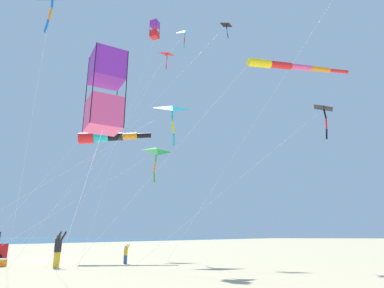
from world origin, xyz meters
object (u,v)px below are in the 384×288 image
Objects in this scene: kite_delta_rainbow_low_near at (185,32)px; kite_delta_striped_overhead at (172,109)px; kite_windsock_red_high_left at (286,66)px; kite_delta_orange_high_right at (157,151)px; cooler_box at (0,263)px; kite_windsock_checkered_midright at (105,137)px; person_child_grey_jacket at (126,253)px; kite_box_long_streamer_right at (106,91)px; kite_box_small_distant at (155,30)px; kite_delta_black_fish_shape at (225,26)px; kite_delta_long_streamer_left at (166,55)px; kite_delta_teal_far_right at (324,108)px; person_adult_flyer at (58,248)px.

kite_delta_striped_overhead is at bearing -80.58° from kite_delta_rainbow_low_near.
kite_windsock_red_high_left reaches higher than kite_delta_orange_high_right.
cooler_box is 0.05× the size of kite_windsock_checkered_midright.
cooler_box is at bearing -166.88° from kite_windsock_red_high_left.
kite_delta_striped_overhead is at bearing 68.25° from person_child_grey_jacket.
kite_windsock_checkered_midright is (1.03, 6.53, 8.77)m from cooler_box.
kite_box_small_distant is at bearing 117.91° from kite_box_long_streamer_right.
kite_windsock_checkered_midright is at bearing 81.03° from cooler_box.
kite_box_long_streamer_right is at bearing -105.49° from kite_windsock_red_high_left.
kite_delta_black_fish_shape is 3.92m from kite_delta_rainbow_low_near.
kite_delta_rainbow_low_near is (-1.29, 5.51, 5.66)m from kite_delta_long_streamer_left.
kite_delta_orange_high_right reaches higher than kite_box_long_streamer_right.
person_child_grey_jacket is 19.99m from kite_delta_black_fish_shape.
kite_delta_teal_far_right is (16.65, 13.48, 11.08)m from cooler_box.
kite_delta_rainbow_low_near is at bearing 99.42° from kite_delta_striped_overhead.
person_child_grey_jacket is 0.15× the size of kite_box_long_streamer_right.
cooler_box is 18.32m from kite_box_small_distant.
kite_delta_teal_far_right reaches higher than kite_delta_orange_high_right.
kite_delta_rainbow_low_near reaches higher than kite_delta_black_fish_shape.
kite_delta_rainbow_low_near is (5.76, 10.74, 19.39)m from cooler_box.
person_child_grey_jacket is 16.10m from kite_box_small_distant.
kite_box_long_streamer_right is 18.47m from kite_box_small_distant.
kite_windsock_red_high_left is 1.34× the size of kite_delta_orange_high_right.
kite_windsock_checkered_midright is at bearing 169.65° from kite_box_small_distant.
kite_delta_long_streamer_left is at bearing 49.09° from person_adult_flyer.
kite_delta_rainbow_low_near is at bearing 179.47° from kite_delta_black_fish_shape.
kite_delta_orange_high_right is (-8.26, 16.07, 3.15)m from kite_box_long_streamer_right.
person_child_grey_jacket is 0.08× the size of kite_windsock_checkered_midright.
kite_box_small_distant is at bearing 44.76° from cooler_box.
kite_delta_striped_overhead reaches higher than kite_windsock_red_high_left.
kite_delta_orange_high_right is at bearing 126.79° from kite_delta_long_streamer_left.
kite_delta_long_streamer_left is at bearing 20.33° from person_child_grey_jacket.
kite_windsock_checkered_midright is at bearing 152.69° from person_child_grey_jacket.
kite_delta_long_streamer_left reaches higher than kite_box_long_streamer_right.
cooler_box is at bearing -118.22° from kite_delta_rainbow_low_near.
kite_delta_black_fish_shape reaches higher than kite_delta_orange_high_right.
kite_windsock_checkered_midright is at bearing 167.85° from kite_delta_long_streamer_left.
kite_windsock_checkered_midright is 12.36m from kite_delta_rainbow_low_near.
kite_windsock_red_high_left reaches higher than cooler_box.
kite_box_long_streamer_right is at bearing -62.09° from kite_box_small_distant.
kite_box_long_streamer_right is at bearing -62.80° from kite_delta_orange_high_right.
person_child_grey_jacket is 0.09× the size of kite_delta_striped_overhead.
kite_delta_long_streamer_left is 0.71× the size of kite_delta_rainbow_low_near.
kite_delta_long_streamer_left reaches higher than kite_delta_striped_overhead.
person_adult_flyer is at bearing -122.97° from kite_delta_black_fish_shape.
person_adult_flyer is at bearing -68.65° from kite_windsock_checkered_midright.
kite_delta_orange_high_right is (-1.57, 3.43, -8.54)m from kite_box_small_distant.
kite_windsock_red_high_left is at bearing -24.26° from kite_delta_striped_overhead.
kite_delta_long_streamer_left is at bearing -76.87° from kite_delta_rainbow_low_near.
kite_delta_teal_far_right is 1.56× the size of kite_box_long_streamer_right.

